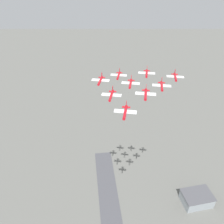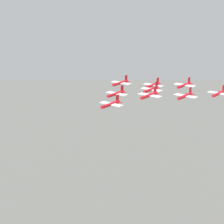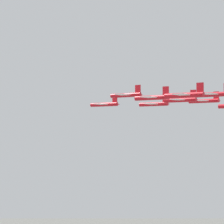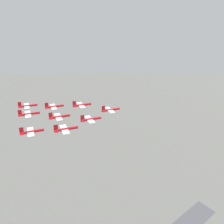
{
  "view_description": "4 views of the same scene",
  "coord_description": "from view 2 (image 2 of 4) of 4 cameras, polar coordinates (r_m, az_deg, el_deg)",
  "views": [
    {
      "loc": [
        -37.12,
        -92.99,
        220.93
      ],
      "look_at": [
        -21.03,
        -12.7,
        168.12
      ],
      "focal_mm": 35.0,
      "sensor_mm": 36.0,
      "label": 1
    },
    {
      "loc": [
        35.81,
        -170.35,
        214.47
      ],
      "look_at": [
        -15.45,
        -13.63,
        165.3
      ],
      "focal_mm": 70.0,
      "sensor_mm": 36.0,
      "label": 2
    },
    {
      "loc": [
        155.48,
        33.06,
        158.77
      ],
      "look_at": [
        -19.34,
        -13.37,
        166.42
      ],
      "focal_mm": 85.0,
      "sensor_mm": 36.0,
      "label": 3
    },
    {
      "loc": [
        -100.65,
        61.99,
        213.88
      ],
      "look_at": [
        -15.13,
        -16.54,
        166.91
      ],
      "focal_mm": 35.0,
      "sensor_mm": 36.0,
      "label": 4
    }
  ],
  "objects": [
    {
      "name": "jet_1",
      "position": [
        176.02,
        4.94,
        2.2
      ],
      "size": [
        10.4,
        10.69,
        3.61
      ],
      "rotation": [
        0.0,
        0.0,
        2.79
      ],
      "color": "red"
    },
    {
      "name": "jet_8",
      "position": [
        209.13,
        5.39,
        3.53
      ],
      "size": [
        10.4,
        10.69,
        3.61
      ],
      "rotation": [
        0.0,
        0.0,
        2.79
      ],
      "color": "red"
    },
    {
      "name": "jet_0",
      "position": [
        170.05,
        -0.12,
        1.05
      ],
      "size": [
        10.4,
        10.69,
        3.61
      ],
      "rotation": [
        0.0,
        0.0,
        2.79
      ],
      "color": "red"
    },
    {
      "name": "jet_5",
      "position": [
        201.8,
        1.17,
        3.84
      ],
      "size": [
        10.4,
        10.69,
        3.61
      ],
      "rotation": [
        0.0,
        0.0,
        2.79
      ],
      "color": "red"
    },
    {
      "name": "jet_7",
      "position": [
        200.22,
        9.47,
        3.5
      ],
      "size": [
        10.4,
        10.69,
        3.61
      ],
      "rotation": [
        0.0,
        0.0,
        2.79
      ],
      "color": "red"
    },
    {
      "name": "jet_6",
      "position": [
        193.24,
        13.82,
        2.39
      ],
      "size": [
        10.4,
        10.69,
        3.61
      ],
      "rotation": [
        0.0,
        0.0,
        2.79
      ],
      "color": "red"
    },
    {
      "name": "jet_2",
      "position": [
        185.97,
        0.58,
        2.42
      ],
      "size": [
        10.4,
        10.69,
        3.61
      ],
      "rotation": [
        0.0,
        0.0,
        2.79
      ],
      "color": "red"
    },
    {
      "name": "jet_4",
      "position": [
        192.53,
        5.18,
        2.96
      ],
      "size": [
        10.4,
        10.69,
        3.61
      ],
      "rotation": [
        0.0,
        0.0,
        2.79
      ],
      "color": "red"
    },
    {
      "name": "jet_3",
      "position": [
        184.25,
        9.58,
        2.1
      ],
      "size": [
        10.4,
        10.69,
        3.61
      ],
      "rotation": [
        0.0,
        0.0,
        2.79
      ],
      "color": "red"
    }
  ]
}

